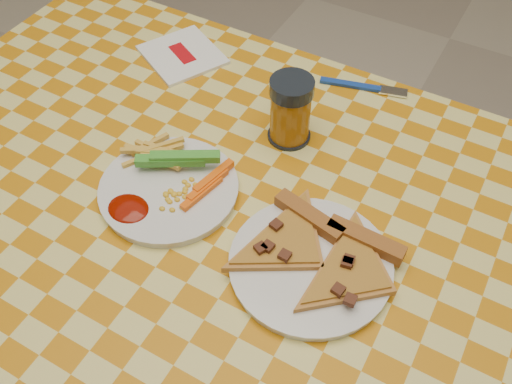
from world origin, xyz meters
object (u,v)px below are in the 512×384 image
Objects in this scene: table at (228,256)px; drink_glass at (290,111)px; plate_right at (310,265)px; plate_left at (169,190)px.

drink_glass is at bearing 91.84° from table.
drink_glass is (-0.14, 0.22, 0.05)m from plate_right.
plate_left is (-0.11, 0.02, 0.08)m from table.
drink_glass reaches higher than plate_left.
plate_left and plate_right have the same top height.
table is 5.76× the size of plate_right.
table is 0.14m from plate_left.
drink_glass is (-0.01, 0.22, 0.13)m from table.
plate_right is (0.14, -0.00, 0.08)m from table.
plate_right is at bearing -56.51° from drink_glass.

